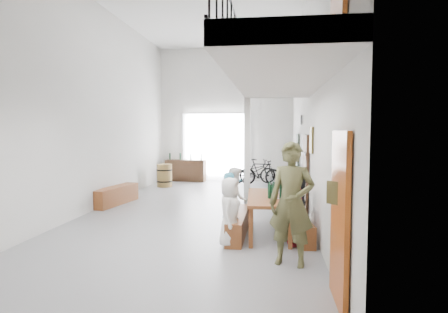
# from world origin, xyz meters

# --- Properties ---
(floor) EXTENTS (12.00, 12.00, 0.00)m
(floor) POSITION_xyz_m (0.00, 0.00, 0.00)
(floor) COLOR gray
(floor) RESTS_ON ground
(room_walls) EXTENTS (12.00, 12.00, 12.00)m
(room_walls) POSITION_xyz_m (0.00, 0.00, 3.55)
(room_walls) COLOR silver
(room_walls) RESTS_ON ground
(gateway_portal) EXTENTS (2.80, 0.08, 2.80)m
(gateway_portal) POSITION_xyz_m (-0.40, 5.94, 1.40)
(gateway_portal) COLOR white
(gateway_portal) RESTS_ON ground
(right_wall_decor) EXTENTS (0.07, 8.28, 5.07)m
(right_wall_decor) POSITION_xyz_m (2.70, -1.87, 1.74)
(right_wall_decor) COLOR #9E4213
(right_wall_decor) RESTS_ON ground
(balcony) EXTENTS (1.52, 5.62, 4.00)m
(balcony) POSITION_xyz_m (1.98, -3.13, 2.96)
(balcony) COLOR silver
(balcony) RESTS_ON ground
(tasting_table) EXTENTS (0.92, 2.06, 0.79)m
(tasting_table) POSITION_xyz_m (1.84, -2.00, 0.71)
(tasting_table) COLOR brown
(tasting_table) RESTS_ON ground
(bench_inner) EXTENTS (0.34, 1.92, 0.44)m
(bench_inner) POSITION_xyz_m (1.24, -2.07, 0.22)
(bench_inner) COLOR brown
(bench_inner) RESTS_ON ground
(bench_wall) EXTENTS (0.44, 1.80, 0.41)m
(bench_wall) POSITION_xyz_m (2.45, -2.06, 0.20)
(bench_wall) COLOR brown
(bench_wall) RESTS_ON ground
(tableware) EXTENTS (0.23, 0.40, 0.35)m
(tableware) POSITION_xyz_m (1.93, -2.31, 0.93)
(tableware) COLOR black
(tableware) RESTS_ON tasting_table
(side_bench) EXTENTS (0.70, 1.85, 0.51)m
(side_bench) POSITION_xyz_m (-2.50, 0.60, 0.25)
(side_bench) COLOR brown
(side_bench) RESTS_ON ground
(oak_barrel) EXTENTS (0.57, 0.57, 0.84)m
(oak_barrel) POSITION_xyz_m (-2.07, 4.01, 0.42)
(oak_barrel) COLOR olive
(oak_barrel) RESTS_ON ground
(serving_counter) EXTENTS (1.70, 0.60, 0.88)m
(serving_counter) POSITION_xyz_m (-1.64, 5.65, 0.44)
(serving_counter) COLOR #392214
(serving_counter) RESTS_ON ground
(counter_bottles) EXTENTS (1.42, 0.23, 0.28)m
(counter_bottles) POSITION_xyz_m (-1.64, 5.65, 1.02)
(counter_bottles) COLOR black
(counter_bottles) RESTS_ON serving_counter
(guest_left_a) EXTENTS (0.48, 0.66, 1.26)m
(guest_left_a) POSITION_xyz_m (1.15, -2.84, 0.63)
(guest_left_a) COLOR white
(guest_left_a) RESTS_ON ground
(guest_left_b) EXTENTS (0.42, 0.53, 1.26)m
(guest_left_b) POSITION_xyz_m (1.07, -2.06, 0.63)
(guest_left_b) COLOR teal
(guest_left_b) RESTS_ON ground
(guest_left_c) EXTENTS (0.59, 0.71, 1.31)m
(guest_left_c) POSITION_xyz_m (1.11, -1.51, 0.66)
(guest_left_c) COLOR white
(guest_left_c) RESTS_ON ground
(guest_left_d) EXTENTS (0.49, 0.76, 1.12)m
(guest_left_d) POSITION_xyz_m (1.02, -1.14, 0.56)
(guest_left_d) COLOR teal
(guest_left_d) RESTS_ON ground
(guest_right_a) EXTENTS (0.33, 0.70, 1.17)m
(guest_right_a) POSITION_xyz_m (2.33, -2.63, 0.58)
(guest_right_a) COLOR #AE1D2F
(guest_right_a) RESTS_ON ground
(guest_right_b) EXTENTS (0.50, 1.14, 1.19)m
(guest_right_b) POSITION_xyz_m (2.42, -1.88, 0.60)
(guest_right_b) COLOR black
(guest_right_b) RESTS_ON ground
(guest_right_c) EXTENTS (0.44, 0.56, 1.01)m
(guest_right_c) POSITION_xyz_m (2.37, -1.31, 0.50)
(guest_right_c) COLOR white
(guest_right_c) RESTS_ON ground
(host_standing) EXTENTS (0.80, 0.62, 1.94)m
(host_standing) POSITION_xyz_m (2.20, -3.64, 0.97)
(host_standing) COLOR #494929
(host_standing) RESTS_ON ground
(potted_plant) EXTENTS (0.42, 0.38, 0.42)m
(potted_plant) POSITION_xyz_m (2.45, 0.57, 0.21)
(potted_plant) COLOR #1C4721
(potted_plant) RESTS_ON ground
(bicycle_near) EXTENTS (1.92, 1.03, 0.96)m
(bicycle_near) POSITION_xyz_m (1.16, 5.31, 0.48)
(bicycle_near) COLOR black
(bicycle_near) RESTS_ON ground
(bicycle_far) EXTENTS (1.74, 0.86, 1.01)m
(bicycle_far) POSITION_xyz_m (1.47, 4.86, 0.50)
(bicycle_far) COLOR black
(bicycle_far) RESTS_ON ground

